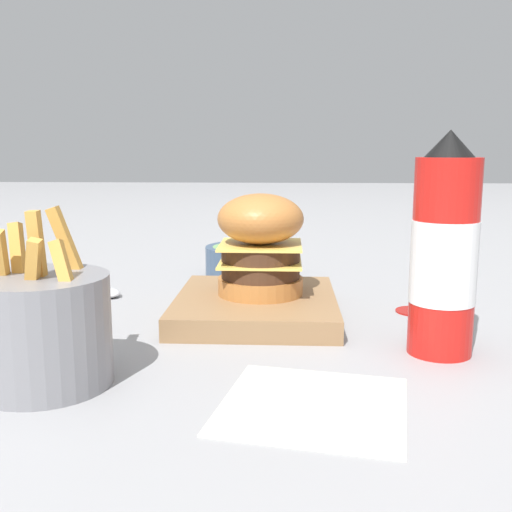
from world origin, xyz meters
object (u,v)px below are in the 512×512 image
ketchup_bottle (444,253)px  fries_basket (43,329)px  burger (261,244)px  spoon (104,290)px  side_bowl (245,260)px  serving_board (256,305)px

ketchup_bottle → fries_basket: ketchup_bottle is taller
burger → spoon: bearing=68.2°
ketchup_bottle → side_bowl: (0.37, 0.22, -0.08)m
serving_board → side_bowl: 0.24m
burger → side_bowl: (0.23, 0.03, -0.06)m
serving_board → side_bowl: bearing=7.2°
burger → serving_board: bearing=147.2°
side_bowl → spoon: (-0.14, 0.19, -0.02)m
serving_board → fries_basket: 0.29m
serving_board → spoon: bearing=66.0°
ketchup_bottle → fries_basket: bearing=105.3°
ketchup_bottle → side_bowl: bearing=31.5°
side_bowl → serving_board: bearing=-172.8°
side_bowl → spoon: bearing=125.0°
serving_board → ketchup_bottle: size_ratio=1.02×
serving_board → burger: (0.01, -0.01, 0.08)m
burger → spoon: size_ratio=1.02×
burger → spoon: burger is taller
burger → side_bowl: size_ratio=0.98×
ketchup_bottle → side_bowl: 0.44m
ketchup_bottle → side_bowl: ketchup_bottle is taller
serving_board → burger: burger is taller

